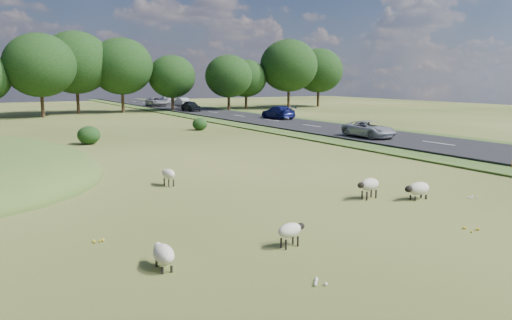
{
  "coord_description": "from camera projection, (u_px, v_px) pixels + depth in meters",
  "views": [
    {
      "loc": [
        -10.21,
        -17.4,
        5.04
      ],
      "look_at": [
        2.0,
        4.0,
        1.0
      ],
      "focal_mm": 35.0,
      "sensor_mm": 36.0,
      "label": 1
    }
  ],
  "objects": [
    {
      "name": "sheep_4",
      "position": [
        163.0,
        254.0,
        13.26
      ],
      "size": [
        0.57,
        1.19,
        0.68
      ],
      "rotation": [
        0.0,
        0.0,
        1.51
      ],
      "color": "#BDB49C",
      "rests_on": "ground"
    },
    {
      "name": "ground",
      "position": [
        129.0,
        146.0,
        37.86
      ],
      "size": [
        160.0,
        160.0,
        0.0
      ],
      "primitive_type": "plane",
      "color": "#364816",
      "rests_on": "ground"
    },
    {
      "name": "sheep_3",
      "position": [
        168.0,
        174.0,
        23.59
      ],
      "size": [
        0.55,
        1.14,
        0.81
      ],
      "rotation": [
        0.0,
        0.0,
        1.63
      ],
      "color": "#BDB49C",
      "rests_on": "ground"
    },
    {
      "name": "car_4",
      "position": [
        369.0,
        129.0,
        40.96
      ],
      "size": [
        2.24,
        4.86,
        1.35
      ],
      "primitive_type": "imported",
      "color": "#ADB0B5",
      "rests_on": "road"
    },
    {
      "name": "treeline",
      "position": [
        46.0,
        67.0,
        66.65
      ],
      "size": [
        96.28,
        14.66,
        11.7
      ],
      "color": "black",
      "rests_on": "ground"
    },
    {
      "name": "car_3",
      "position": [
        182.0,
        102.0,
        87.0
      ],
      "size": [
        1.55,
        4.45,
        1.47
      ],
      "primitive_type": "imported",
      "rotation": [
        0.0,
        0.0,
        3.14
      ],
      "color": "#97999E",
      "rests_on": "road"
    },
    {
      "name": "sheep_2",
      "position": [
        369.0,
        185.0,
        21.0
      ],
      "size": [
        1.26,
        0.67,
        0.88
      ],
      "rotation": [
        0.0,
        0.0,
        3.28
      ],
      "color": "#BDB49C",
      "rests_on": "ground"
    },
    {
      "name": "shrubs",
      "position": [
        48.0,
        133.0,
        40.19
      ],
      "size": [
        23.8,
        7.14,
        1.59
      ],
      "color": "black",
      "rests_on": "ground"
    },
    {
      "name": "sheep_0",
      "position": [
        290.0,
        230.0,
        15.0
      ],
      "size": [
        1.07,
        0.61,
        0.75
      ],
      "rotation": [
        0.0,
        0.0,
        0.19
      ],
      "color": "#BDB49C",
      "rests_on": "ground"
    },
    {
      "name": "sheep_1",
      "position": [
        418.0,
        189.0,
        20.89
      ],
      "size": [
        1.3,
        0.58,
        0.75
      ],
      "rotation": [
        0.0,
        0.0,
        3.13
      ],
      "color": "#BDB49C",
      "rests_on": "ground"
    },
    {
      "name": "car_6",
      "position": [
        191.0,
        106.0,
        73.68
      ],
      "size": [
        1.77,
        4.41,
        1.5
      ],
      "primitive_type": "imported",
      "color": "black",
      "rests_on": "road"
    },
    {
      "name": "car_5",
      "position": [
        165.0,
        100.0,
        94.44
      ],
      "size": [
        1.9,
        4.68,
        1.36
      ],
      "primitive_type": "imported",
      "rotation": [
        0.0,
        0.0,
        3.14
      ],
      "color": "#ADAFB5",
      "rests_on": "road"
    },
    {
      "name": "road",
      "position": [
        280.0,
        122.0,
        56.19
      ],
      "size": [
        8.0,
        150.0,
        0.25
      ],
      "primitive_type": "cube",
      "color": "black",
      "rests_on": "ground"
    },
    {
      "name": "car_1",
      "position": [
        156.0,
        102.0,
        87.28
      ],
      "size": [
        2.53,
        5.5,
        1.53
      ],
      "primitive_type": "imported",
      "color": "#9E9FA6",
      "rests_on": "road"
    },
    {
      "name": "car_0",
      "position": [
        278.0,
        112.0,
        59.98
      ],
      "size": [
        2.14,
        5.27,
        1.53
      ],
      "primitive_type": "imported",
      "rotation": [
        0.0,
        0.0,
        3.14
      ],
      "color": "navy",
      "rests_on": "road"
    }
  ]
}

